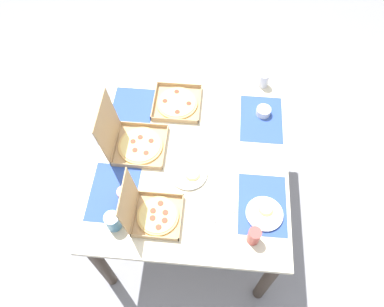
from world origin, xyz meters
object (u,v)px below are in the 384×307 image
plate_far_right (189,173)px  cup_dark (113,221)px  pizza_box_center (133,141)px  cup_red (264,80)px  cup_clear_right (124,195)px  cup_clear_left (254,236)px  plate_near_right (264,213)px  condiment_bowl (263,111)px  pizza_box_edge_far (152,213)px  pizza_box_corner_right (177,103)px

plate_far_right → cup_dark: 0.49m
pizza_box_center → cup_red: pizza_box_center is taller
cup_dark → cup_clear_right: 0.16m
cup_clear_left → pizza_box_center: bearing=53.8°
pizza_box_center → cup_clear_right: bearing=-178.6°
plate_near_right → pizza_box_center: bearing=64.3°
cup_clear_right → condiment_bowl: bearing=-49.2°
plate_far_right → plate_near_right: bearing=-115.8°
cup_clear_left → plate_near_right: bearing=-23.0°
pizza_box_edge_far → condiment_bowl: pizza_box_edge_far is taller
plate_far_right → plate_near_right: size_ratio=1.08×
plate_far_right → cup_clear_left: bearing=-134.1°
cup_dark → cup_red: size_ratio=1.10×
pizza_box_corner_right → cup_clear_right: size_ratio=3.47×
pizza_box_corner_right → condiment_bowl: size_ratio=3.35×
pizza_box_center → pizza_box_edge_far: 0.46m
pizza_box_center → plate_near_right: 0.85m
pizza_box_center → cup_clear_left: pizza_box_center is taller
plate_far_right → cup_red: (0.71, -0.42, 0.04)m
pizza_box_edge_far → pizza_box_corner_right: bearing=-3.5°
pizza_box_edge_far → condiment_bowl: (0.74, -0.59, -0.02)m
pizza_box_corner_right → pizza_box_edge_far: pizza_box_edge_far is taller
cup_clear_left → pizza_box_edge_far: bearing=81.3°
pizza_box_center → plate_near_right: pizza_box_center is taller
pizza_box_center → condiment_bowl: (0.31, -0.76, -0.03)m
pizza_box_center → cup_dark: size_ratio=3.06×
pizza_box_center → cup_clear_right: size_ratio=3.89×
pizza_box_center → pizza_box_edge_far: bearing=-158.5°
pizza_box_center → pizza_box_corner_right: 0.41m
cup_clear_right → condiment_bowl: 1.00m
cup_clear_right → pizza_box_corner_right: bearing=-17.1°
pizza_box_edge_far → plate_near_right: size_ratio=1.45×
pizza_box_center → pizza_box_edge_far: (-0.43, -0.17, -0.01)m
condiment_bowl → cup_clear_left: bearing=175.6°
condiment_bowl → pizza_box_center: bearing=112.2°
plate_far_right → cup_clear_right: 0.38m
cup_red → cup_dark: bearing=143.3°
plate_near_right → cup_clear_left: bearing=157.0°
cup_red → condiment_bowl: size_ratio=1.12×
pizza_box_edge_far → plate_near_right: (0.06, -0.59, -0.04)m
pizza_box_corner_right → cup_dark: (-0.84, 0.24, 0.04)m
pizza_box_center → plate_far_right: (-0.16, -0.34, -0.04)m
pizza_box_corner_right → pizza_box_edge_far: (-0.77, 0.05, 0.03)m
pizza_box_edge_far → cup_red: pizza_box_edge_far is taller
pizza_box_corner_right → cup_red: size_ratio=3.00×
plate_far_right → cup_clear_right: bearing=118.4°
cup_red → condiment_bowl: 0.24m
pizza_box_center → plate_near_right: (-0.37, -0.76, -0.04)m
pizza_box_edge_far → cup_dark: bearing=109.9°
cup_clear_left → cup_clear_right: bearing=76.1°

